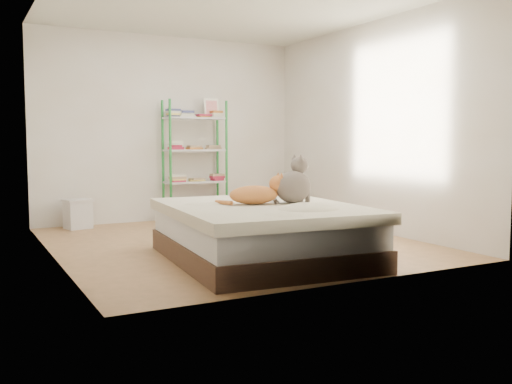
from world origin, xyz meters
TOP-DOWN VIEW (x-y plane):
  - room at (0.00, 0.00)m, footprint 3.81×4.21m
  - bed at (-0.17, -0.99)m, footprint 1.81×2.19m
  - orange_cat at (-0.21, -0.92)m, footprint 0.61×0.41m
  - grey_cat at (0.17, -1.00)m, footprint 0.44×0.39m
  - shelf_unit at (0.31, 1.88)m, footprint 0.88×0.36m
  - cardboard_box at (0.93, 0.66)m, footprint 0.64×0.65m
  - white_bin at (-1.34, 1.85)m, footprint 0.39×0.36m

SIDE VIEW (x-z plane):
  - cardboard_box at x=0.93m, z-range -0.03..0.39m
  - white_bin at x=-1.34m, z-range 0.00..0.38m
  - bed at x=-0.17m, z-range 0.00..0.53m
  - orange_cat at x=-0.21m, z-range 0.53..0.75m
  - grey_cat at x=0.17m, z-range 0.53..0.98m
  - shelf_unit at x=0.31m, z-range 0.01..1.75m
  - room at x=0.00m, z-range 0.00..2.61m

